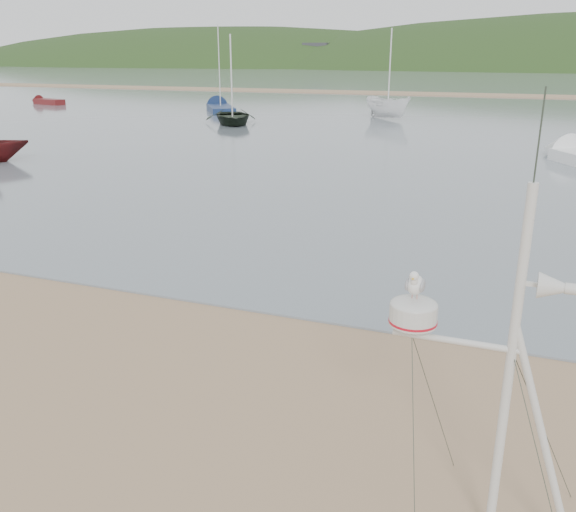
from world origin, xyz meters
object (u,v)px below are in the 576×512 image
(boat_white, at_px, (389,88))
(boat_dark, at_px, (232,87))
(dinghy_red_far, at_px, (43,101))
(sailboat_blue_near, at_px, (218,107))
(mast_rig, at_px, (493,447))

(boat_white, bearing_deg, boat_dark, 165.76)
(boat_dark, distance_m, boat_white, 11.62)
(dinghy_red_far, bearing_deg, sailboat_blue_near, 0.47)
(sailboat_blue_near, bearing_deg, boat_dark, -57.79)
(boat_dark, bearing_deg, mast_rig, -90.91)
(boat_white, distance_m, dinghy_red_far, 34.00)
(sailboat_blue_near, xyz_separation_m, dinghy_red_far, (-18.67, -0.15, -0.01))
(mast_rig, relative_size, boat_dark, 0.89)
(boat_dark, relative_size, dinghy_red_far, 1.03)
(mast_rig, relative_size, boat_white, 0.99)
(boat_white, bearing_deg, sailboat_blue_near, 118.56)
(boat_white, relative_size, dinghy_red_far, 0.93)
(sailboat_blue_near, relative_size, dinghy_red_far, 1.56)
(mast_rig, relative_size, dinghy_red_far, 0.92)
(mast_rig, distance_m, boat_dark, 37.83)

